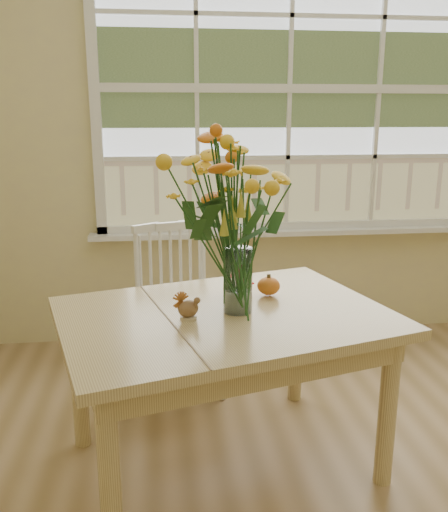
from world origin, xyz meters
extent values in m
cube|color=beige|center=(0.00, 2.25, 1.35)|extent=(4.00, 0.02, 2.70)
cube|color=silver|center=(0.00, 2.23, 1.55)|extent=(2.20, 0.00, 1.60)
cube|color=white|center=(0.00, 2.18, 0.69)|extent=(2.42, 0.12, 0.03)
cube|color=tan|center=(-0.55, 0.90, 0.64)|extent=(1.42, 1.18, 0.04)
cube|color=tan|center=(-0.55, 0.90, 0.57)|extent=(1.28, 1.03, 0.10)
cylinder|color=tan|center=(-0.96, 0.42, 0.31)|extent=(0.07, 0.07, 0.62)
cylinder|color=tan|center=(-1.15, 1.10, 0.31)|extent=(0.07, 0.07, 0.62)
cylinder|color=tan|center=(0.06, 0.70, 0.31)|extent=(0.07, 0.07, 0.62)
cylinder|color=tan|center=(-0.13, 1.38, 0.31)|extent=(0.07, 0.07, 0.62)
cube|color=white|center=(-0.70, 1.53, 0.40)|extent=(0.48, 0.46, 0.05)
cube|color=white|center=(-0.74, 1.67, 0.63)|extent=(0.39, 0.14, 0.45)
cylinder|color=white|center=(-0.81, 1.35, 0.19)|extent=(0.03, 0.03, 0.38)
cylinder|color=white|center=(-0.88, 1.63, 0.19)|extent=(0.03, 0.03, 0.38)
cylinder|color=white|center=(-0.51, 1.43, 0.19)|extent=(0.03, 0.03, 0.38)
cylinder|color=white|center=(-0.59, 1.70, 0.19)|extent=(0.03, 0.03, 0.38)
cylinder|color=white|center=(-0.49, 0.91, 0.79)|extent=(0.11, 0.11, 0.25)
ellipsoid|color=#D85F19|center=(-0.34, 1.08, 0.70)|extent=(0.10, 0.10, 0.08)
cylinder|color=#CCB78C|center=(-0.69, 0.85, 0.67)|extent=(0.06, 0.06, 0.01)
ellipsoid|color=brown|center=(-0.69, 0.85, 0.70)|extent=(0.09, 0.08, 0.06)
ellipsoid|color=#38160F|center=(-0.48, 1.11, 0.70)|extent=(0.08, 0.08, 0.07)
camera|label=1|loc=(-0.78, -1.05, 1.40)|focal=38.00mm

